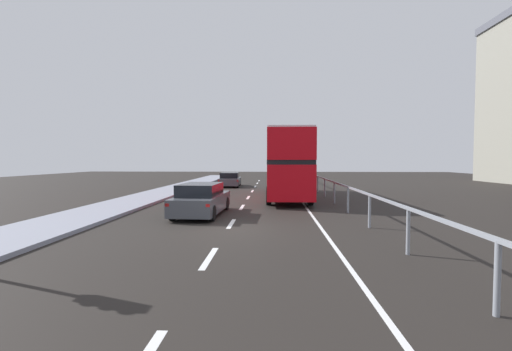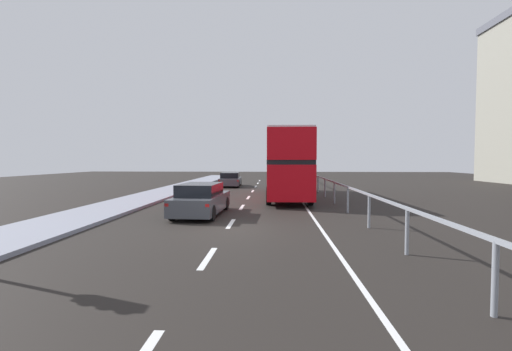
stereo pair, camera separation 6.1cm
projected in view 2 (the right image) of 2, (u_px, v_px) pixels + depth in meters
The scene contains 7 objects.
ground_plane at pixel (228, 229), 12.33m from camera, with size 75.21×120.00×0.10m, color black.
near_sidewalk_kerb at pixel (56, 224), 12.65m from camera, with size 2.95×80.00×0.14m, color gray.
lane_paint_markings at pixel (282, 200), 20.75m from camera, with size 3.46×46.00×0.01m.
bridge_side_railing at pixel (329, 184), 21.01m from camera, with size 0.10×42.00×1.24m.
double_decker_bus_red at pixel (286, 163), 22.59m from camera, with size 2.63×11.44×4.18m.
hatchback_car_near at pixel (201, 200), 15.23m from camera, with size 2.00×4.53×1.41m.
sedan_car_ahead at pixel (230, 180), 31.75m from camera, with size 2.01×4.40×1.30m.
Camera 2 is at (1.62, -12.16, 2.44)m, focal length 24.06 mm.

